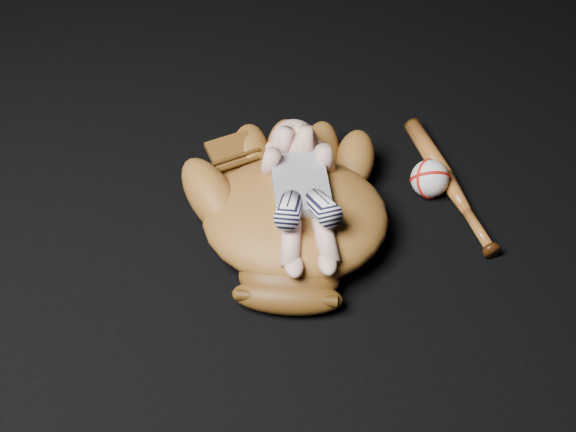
{
  "coord_description": "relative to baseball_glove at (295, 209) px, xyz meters",
  "views": [
    {
      "loc": [
        -0.35,
        -0.89,
        1.0
      ],
      "look_at": [
        -0.08,
        -0.01,
        0.08
      ],
      "focal_mm": 45.0,
      "sensor_mm": 36.0,
      "label": 1
    }
  ],
  "objects": [
    {
      "name": "baseball",
      "position": [
        0.29,
        0.04,
        -0.04
      ],
      "size": [
        0.09,
        0.09,
        0.08
      ],
      "primitive_type": "sphere",
      "rotation": [
        0.0,
        0.0,
        0.13
      ],
      "color": "white",
      "rests_on": "ground"
    },
    {
      "name": "newborn_baby",
      "position": [
        0.01,
        -0.01,
        0.05
      ],
      "size": [
        0.23,
        0.38,
        0.14
      ],
      "primitive_type": null,
      "rotation": [
        0.0,
        0.0,
        -0.2
      ],
      "color": "#D79F8B",
      "rests_on": "baseball_glove"
    },
    {
      "name": "baseball_bat",
      "position": [
        0.34,
        0.04,
        -0.06
      ],
      "size": [
        0.05,
        0.39,
        0.04
      ],
      "primitive_type": null,
      "rotation": [
        0.0,
        0.0,
        -0.03
      ],
      "color": "brown",
      "rests_on": "ground"
    },
    {
      "name": "baseball_glove",
      "position": [
        0.0,
        0.0,
        0.0
      ],
      "size": [
        0.57,
        0.61,
        0.15
      ],
      "primitive_type": null,
      "rotation": [
        0.0,
        0.0,
        -0.38
      ],
      "color": "brown",
      "rests_on": "ground"
    }
  ]
}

